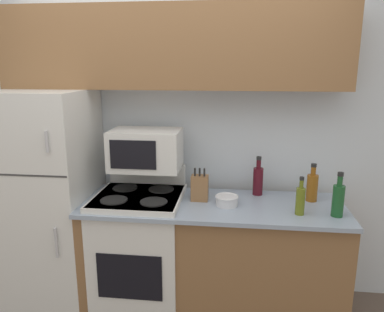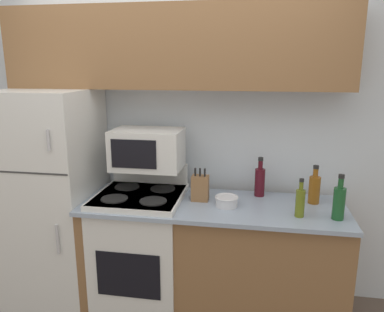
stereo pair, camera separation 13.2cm
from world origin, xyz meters
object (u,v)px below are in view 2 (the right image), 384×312
Objects in this scene: refrigerator at (54,197)px; stove at (142,249)px; bottle_whiskey at (314,188)px; knife_block at (200,188)px; bottle_wine_red at (260,181)px; bottle_wine_green at (339,202)px; bottle_olive_oil at (300,202)px; bowl at (227,201)px; microwave at (148,149)px.

stove is (0.72, -0.05, -0.36)m from refrigerator.
refrigerator is 1.99m from bottle_whiskey.
refrigerator is 6.03× the size of bottle_whiskey.
stove is 3.91× the size of bottle_whiskey.
bottle_wine_red is at bearing 22.21° from knife_block.
bottle_wine_green is at bearing -5.91° from stove.
knife_block is (1.17, 0.00, 0.15)m from refrigerator.
bottle_olive_oil reaches higher than knife_block.
bottle_wine_green is (1.37, -0.14, 0.53)m from stove.
stove is at bearing 176.58° from bowl.
knife_block reaches higher than stove.
bottle_olive_oil is 0.87× the size of bottle_wine_green.
bottle_wine_green is (0.93, -0.19, 0.02)m from knife_block.
knife_block is 0.71m from bottle_olive_oil.
bottle_wine_red reaches higher than bowl.
microwave reaches higher than bottle_olive_oil.
refrigerator is 6.84× the size of knife_block.
bottle_olive_oil is at bearing -7.05° from stove.
bottle_wine_green is (0.73, -0.10, 0.08)m from bowl.
bottle_olive_oil is 0.87× the size of bottle_wine_red.
bottle_wine_red is at bearing 6.33° from refrigerator.
refrigerator reaches higher than bottle_whiskey.
microwave reaches higher than bottle_wine_green.
bottle_whiskey is (0.81, 0.08, 0.01)m from knife_block.
knife_block is 0.95× the size of bottle_olive_oil.
microwave is at bearing 165.02° from bowl.
bowl is (0.62, -0.16, -0.31)m from microwave.
knife_block is at bearing -10.63° from microwave.
knife_block is (0.41, -0.08, -0.26)m from microwave.
refrigerator is at bearing 176.30° from stove.
microwave reaches higher than knife_block.
refrigerator is 0.86m from microwave.
refrigerator reaches higher than bottle_wine_green.
stove is 2.11× the size of microwave.
microwave reaches higher than bottle_whiskey.
bottle_wine_green is at bearing -0.46° from bottle_olive_oil.
bottle_olive_oil is 0.30m from bottle_whiskey.
bottle_whiskey reaches higher than knife_block.
stove is 6.61× the size of bowl.
bowl is (1.37, -0.09, 0.09)m from refrigerator.
bowl is at bearing -164.36° from bottle_whiskey.
microwave is at bearing 169.37° from knife_block.
stove is 3.65× the size of bottle_wine_green.
bottle_wine_red is at bearing 143.69° from bottle_wine_green.
bottle_wine_red reaches higher than knife_block.
bottle_olive_oil is at bearing -13.58° from microwave.
bottle_wine_red reaches higher than bottle_whiskey.
microwave is 1.73× the size of bottle_wine_red.
bottle_wine_green is (1.34, -0.27, -0.24)m from microwave.
bottle_wine_red is (-0.39, 0.09, 0.01)m from bottle_whiskey.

